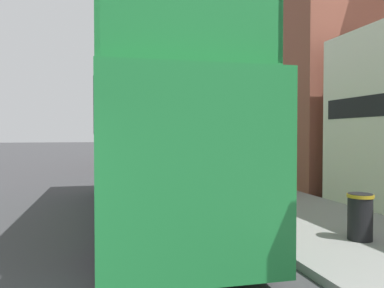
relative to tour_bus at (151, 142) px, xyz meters
name	(u,v)px	position (x,y,z in m)	size (l,w,h in m)	color
ground_plane	(64,168)	(-3.13, 14.75, -1.90)	(144.00, 144.00, 0.00)	#3D3D3F
sidewalk	(182,169)	(3.53, 11.75, -1.83)	(3.72, 108.00, 0.14)	gray
brick_terrace_rear	(265,82)	(8.39, 11.06, 3.25)	(6.00, 19.09, 10.30)	brown
tour_bus	(151,142)	(0.00, 0.00, 0.00)	(2.72, 9.89, 4.27)	#1E7A38
parked_car_ahead_of_bus	(135,164)	(0.52, 8.54, -1.21)	(1.91, 3.95, 1.49)	silver
lamp_post_nearest	(250,70)	(2.11, -1.24, 1.65)	(0.35, 0.35, 4.98)	black
lamp_post_second	(173,103)	(2.32, 8.30, 1.69)	(0.35, 0.35, 5.04)	black
lamp_post_third	(143,115)	(2.10, 17.84, 1.55)	(0.35, 0.35, 4.81)	black
litter_bin	(360,215)	(3.38, -3.38, -1.30)	(0.48, 0.48, 0.86)	black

